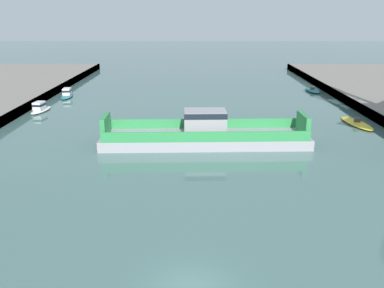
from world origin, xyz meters
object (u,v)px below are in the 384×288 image
(moored_boat_near_right, at_px, (312,90))
(moored_boat_far_left, at_px, (357,123))
(chain_ferry, at_px, (205,134))
(moored_boat_mid_right, at_px, (40,108))
(moored_boat_upstream_b, at_px, (67,94))

(moored_boat_near_right, xyz_separation_m, moored_boat_far_left, (-0.67, -23.87, -0.03))
(chain_ferry, xyz_separation_m, moored_boat_mid_right, (-23.50, 15.76, -0.56))
(chain_ferry, distance_m, moored_boat_far_left, 21.56)
(moored_boat_far_left, height_order, moored_boat_upstream_b, moored_boat_upstream_b)
(chain_ferry, bearing_deg, moored_boat_upstream_b, 130.33)
(moored_boat_mid_right, bearing_deg, moored_boat_near_right, 20.84)
(chain_ferry, height_order, moored_boat_mid_right, chain_ferry)
(moored_boat_mid_right, relative_size, moored_boat_far_left, 0.73)
(moored_boat_near_right, bearing_deg, moored_boat_mid_right, -159.16)
(moored_boat_near_right, relative_size, moored_boat_mid_right, 1.02)
(chain_ferry, distance_m, moored_boat_near_right, 38.37)
(moored_boat_near_right, height_order, moored_boat_upstream_b, moored_boat_upstream_b)
(chain_ferry, xyz_separation_m, moored_boat_far_left, (19.74, 8.60, -0.94))
(moored_boat_upstream_b, bearing_deg, moored_boat_mid_right, -93.54)
(moored_boat_near_right, xyz_separation_m, moored_boat_upstream_b, (-43.22, -5.61, 0.34))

